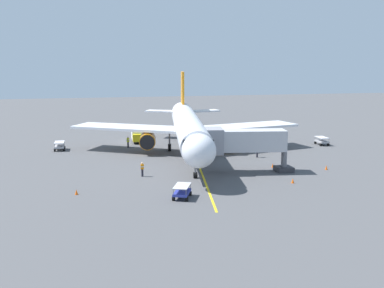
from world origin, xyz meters
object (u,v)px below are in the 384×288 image
object	(u,v)px
ground_crew_marshaller	(142,169)
baggage_cart_rear_apron	(60,146)
safety_cone_nose_left	(273,165)
ground_crew_wing_walker	(128,142)
baggage_cart_near_nose	(182,192)
safety_cone_wing_starboard	(76,192)
box_truck_starboard_side	(138,134)
safety_cone_nose_right	(326,168)
jet_bridge	(238,142)
baggage_cart_portside	(322,141)
safety_cone_wing_port	(293,181)
airplane	(188,127)
ground_crew_loader	(257,151)

from	to	relation	value
ground_crew_marshaller	baggage_cart_rear_apron	world-z (taller)	ground_crew_marshaller
safety_cone_nose_left	ground_crew_wing_walker	bearing A→B (deg)	-47.22
baggage_cart_near_nose	safety_cone_wing_starboard	world-z (taller)	baggage_cart_near_nose
safety_cone_wing_starboard	baggage_cart_near_nose	bearing A→B (deg)	160.71
box_truck_starboard_side	safety_cone_nose_right	distance (m)	32.54
safety_cone_nose_right	jet_bridge	bearing A→B (deg)	-6.54
baggage_cart_rear_apron	safety_cone_nose_left	size ratio (longest dim) A/B	4.78
safety_cone_nose_left	ground_crew_marshaller	bearing A→B (deg)	3.26
baggage_cart_near_nose	safety_cone_nose_right	bearing A→B (deg)	-158.83
box_truck_starboard_side	safety_cone_wing_starboard	xyz separation A→B (m)	(9.57, 29.46, -1.11)
baggage_cart_portside	baggage_cart_rear_apron	world-z (taller)	same
baggage_cart_near_nose	safety_cone_wing_port	world-z (taller)	baggage_cart_near_nose
airplane	safety_cone_nose_left	world-z (taller)	airplane
baggage_cart_rear_apron	safety_cone_nose_right	bearing A→B (deg)	147.60
baggage_cart_near_nose	safety_cone_nose_right	xyz separation A→B (m)	(-19.90, -7.71, -0.38)
ground_crew_loader	baggage_cart_near_nose	bearing A→B (deg)	49.54
ground_crew_marshaller	safety_cone_wing_starboard	bearing A→B (deg)	38.81
ground_crew_marshaller	box_truck_starboard_side	size ratio (longest dim) A/B	0.36
safety_cone_wing_port	safety_cone_wing_starboard	world-z (taller)	same
safety_cone_nose_left	baggage_cart_rear_apron	bearing A→B (deg)	-33.96
ground_crew_marshaller	baggage_cart_portside	distance (m)	33.78
safety_cone_wing_starboard	ground_crew_loader	bearing A→B (deg)	-151.60
box_truck_starboard_side	safety_cone_wing_port	bearing A→B (deg)	114.20
airplane	safety_cone_nose_right	size ratio (longest dim) A/B	73.18
box_truck_starboard_side	safety_cone_nose_left	bearing A→B (deg)	122.71
baggage_cart_near_nose	safety_cone_nose_right	size ratio (longest dim) A/B	5.34
ground_crew_marshaller	baggage_cart_rear_apron	distance (m)	21.60
jet_bridge	safety_cone_nose_left	xyz separation A→B (m)	(-5.14, -1.45, -3.49)
ground_crew_wing_walker	baggage_cart_rear_apron	size ratio (longest dim) A/B	0.65
box_truck_starboard_side	baggage_cart_rear_apron	distance (m)	13.17
ground_crew_loader	safety_cone_wing_starboard	xyz separation A→B (m)	(24.37, 13.18, -0.61)
jet_bridge	box_truck_starboard_side	bearing A→B (deg)	-68.72
ground_crew_wing_walker	baggage_cart_portside	bearing A→B (deg)	171.20
safety_cone_nose_left	box_truck_starboard_side	bearing A→B (deg)	-57.29
jet_bridge	safety_cone_nose_right	distance (m)	11.69
airplane	ground_crew_wing_walker	size ratio (longest dim) A/B	23.54
airplane	jet_bridge	world-z (taller)	airplane
airplane	safety_cone_wing_port	distance (m)	20.15
ground_crew_loader	safety_cone_wing_starboard	distance (m)	27.71
baggage_cart_portside	ground_crew_wing_walker	bearing A→B (deg)	-8.80
baggage_cart_portside	baggage_cart_rear_apron	xyz separation A→B (m)	(40.86, -4.92, 0.00)
box_truck_starboard_side	safety_cone_nose_right	bearing A→B (deg)	128.95
safety_cone_wing_port	baggage_cart_rear_apron	bearing A→B (deg)	-44.79
ground_crew_wing_walker	safety_cone_nose_right	bearing A→B (deg)	137.50
ground_crew_loader	baggage_cart_portside	xyz separation A→B (m)	(-13.69, -6.89, -0.23)
baggage_cart_rear_apron	safety_cone_nose_right	xyz separation A→B (m)	(-32.81, 20.82, -0.38)
baggage_cart_near_nose	baggage_cart_rear_apron	xyz separation A→B (m)	(12.91, -28.53, 0.00)
airplane	baggage_cart_rear_apron	bearing A→B (deg)	-22.54
jet_bridge	safety_cone_nose_left	size ratio (longest dim) A/B	20.95
jet_bridge	ground_crew_wing_walker	xyz separation A→B (m)	(11.43, -19.36, -2.88)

